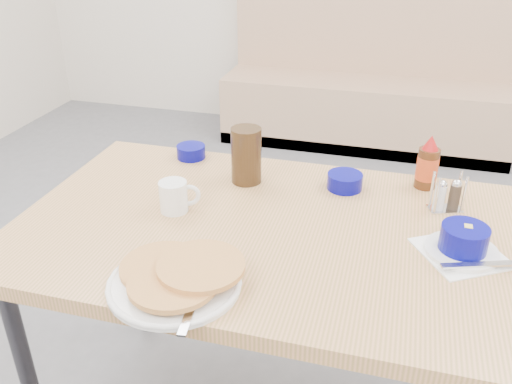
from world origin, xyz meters
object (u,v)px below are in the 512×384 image
(creamer_bowl, at_px, (191,152))
(butter_bowl, at_px, (345,181))
(grits_setting, at_px, (463,243))
(booth_bench, at_px, (366,92))
(amber_tumbler, at_px, (246,155))
(dining_table, at_px, (287,248))
(coffee_mug, at_px, (175,196))
(pancake_plate, at_px, (177,277))
(condiment_caddy, at_px, (447,197))
(syrup_bottle, at_px, (427,165))

(creamer_bowl, height_order, butter_bowl, butter_bowl)
(grits_setting, bearing_deg, creamer_bowl, 156.90)
(grits_setting, xyz_separation_m, creamer_bowl, (-0.81, 0.35, -0.01))
(booth_bench, distance_m, amber_tumbler, 2.37)
(grits_setting, relative_size, amber_tumbler, 1.59)
(dining_table, distance_m, coffee_mug, 0.33)
(pancake_plate, xyz_separation_m, butter_bowl, (0.29, 0.55, 0.00))
(butter_bowl, bearing_deg, dining_table, -113.26)
(amber_tumbler, distance_m, condiment_caddy, 0.57)
(booth_bench, relative_size, pancake_plate, 6.33)
(pancake_plate, relative_size, syrup_bottle, 1.87)
(dining_table, height_order, amber_tumbler, amber_tumbler)
(booth_bench, relative_size, coffee_mug, 17.86)
(dining_table, relative_size, pancake_plate, 4.67)
(booth_bench, bearing_deg, dining_table, -90.00)
(creamer_bowl, relative_size, condiment_caddy, 0.87)
(booth_bench, distance_m, grits_setting, 2.61)
(dining_table, height_order, creamer_bowl, creamer_bowl)
(condiment_caddy, bearing_deg, butter_bowl, 149.51)
(butter_bowl, relative_size, syrup_bottle, 0.63)
(pancake_plate, bearing_deg, creamer_bowl, 108.94)
(dining_table, xyz_separation_m, creamer_bowl, (-0.40, 0.34, 0.08))
(coffee_mug, distance_m, grits_setting, 0.73)
(dining_table, distance_m, amber_tumbler, 0.32)
(booth_bench, distance_m, pancake_plate, 2.87)
(pancake_plate, bearing_deg, butter_bowl, 62.27)
(pancake_plate, relative_size, butter_bowl, 2.97)
(creamer_bowl, bearing_deg, coffee_mug, -75.37)
(grits_setting, xyz_separation_m, amber_tumbler, (-0.59, 0.23, 0.05))
(coffee_mug, xyz_separation_m, grits_setting, (0.73, -0.01, -0.01))
(dining_table, height_order, coffee_mug, coffee_mug)
(amber_tumbler, bearing_deg, booth_bench, 85.63)
(coffee_mug, height_order, creamer_bowl, coffee_mug)
(coffee_mug, distance_m, creamer_bowl, 0.35)
(pancake_plate, bearing_deg, amber_tumbler, 89.68)
(pancake_plate, distance_m, syrup_bottle, 0.81)
(pancake_plate, bearing_deg, coffee_mug, 113.49)
(grits_setting, relative_size, condiment_caddy, 2.52)
(amber_tumbler, height_order, syrup_bottle, amber_tumbler)
(creamer_bowl, height_order, condiment_caddy, condiment_caddy)
(dining_table, bearing_deg, syrup_bottle, 44.48)
(pancake_plate, height_order, butter_bowl, pancake_plate)
(butter_bowl, height_order, syrup_bottle, syrup_bottle)
(booth_bench, relative_size, butter_bowl, 18.80)
(booth_bench, height_order, condiment_caddy, booth_bench)
(creamer_bowl, bearing_deg, booth_bench, 79.75)
(dining_table, height_order, butter_bowl, butter_bowl)
(coffee_mug, xyz_separation_m, amber_tumbler, (0.13, 0.22, 0.04))
(syrup_bottle, bearing_deg, creamer_bowl, 178.97)
(dining_table, distance_m, creamer_bowl, 0.53)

